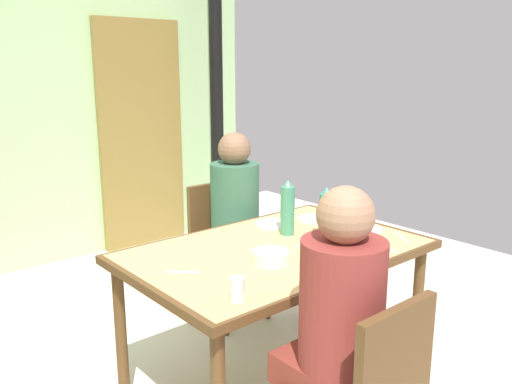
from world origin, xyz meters
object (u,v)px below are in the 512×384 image
object	(u,v)px
chair_far_diner	(224,242)
water_bottle_green_far	(288,209)
person_near_diner	(339,307)
water_bottle_green_near	(326,215)
dining_table	(276,261)
person_far_diner	(236,204)
serving_bowl_center	(271,257)

from	to	relation	value
chair_far_diner	water_bottle_green_far	size ratio (longest dim) A/B	2.98
chair_far_diner	person_near_diner	bearing A→B (deg)	67.52
water_bottle_green_near	dining_table	bearing A→B (deg)	167.66
person_far_diner	serving_bowl_center	world-z (taller)	person_far_diner
water_bottle_green_near	person_near_diner	bearing A→B (deg)	-134.67
chair_far_diner	water_bottle_green_near	bearing A→B (deg)	89.46
chair_far_diner	water_bottle_green_far	bearing A→B (deg)	81.31
dining_table	person_far_diner	bearing A→B (deg)	66.69
chair_far_diner	serving_bowl_center	xyz separation A→B (m)	(-0.45, -0.95, 0.28)
water_bottle_green_far	chair_far_diner	bearing A→B (deg)	81.31
water_bottle_green_near	serving_bowl_center	size ratio (longest dim) A/B	1.59
chair_far_diner	person_far_diner	bearing A→B (deg)	90.00
dining_table	water_bottle_green_far	xyz separation A→B (m)	(0.19, 0.12, 0.21)
person_near_diner	serving_bowl_center	size ratio (longest dim) A/B	4.53
dining_table	person_far_diner	distance (m)	0.75
person_far_diner	dining_table	bearing A→B (deg)	66.69
dining_table	chair_far_diner	world-z (taller)	chair_far_diner
water_bottle_green_far	serving_bowl_center	bearing A→B (deg)	-143.76
dining_table	serving_bowl_center	size ratio (longest dim) A/B	8.44
chair_far_diner	water_bottle_green_far	world-z (taller)	water_bottle_green_far
chair_far_diner	water_bottle_green_near	xyz separation A→B (m)	(-0.01, -0.88, 0.37)
chair_far_diner	serving_bowl_center	distance (m)	1.09
chair_far_diner	serving_bowl_center	bearing A→B (deg)	64.70
dining_table	person_near_diner	size ratio (longest dim) A/B	1.86
water_bottle_green_near	water_bottle_green_far	size ratio (longest dim) A/B	0.93
water_bottle_green_near	water_bottle_green_far	bearing A→B (deg)	119.00
dining_table	water_bottle_green_far	distance (m)	0.30
person_near_diner	water_bottle_green_near	xyz separation A→B (m)	(0.61, 0.62, 0.09)
water_bottle_green_far	serving_bowl_center	size ratio (longest dim) A/B	1.71
person_far_diner	water_bottle_green_far	world-z (taller)	person_far_diner
chair_far_diner	person_near_diner	size ratio (longest dim) A/B	1.13
person_far_diner	serving_bowl_center	bearing A→B (deg)	61.12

